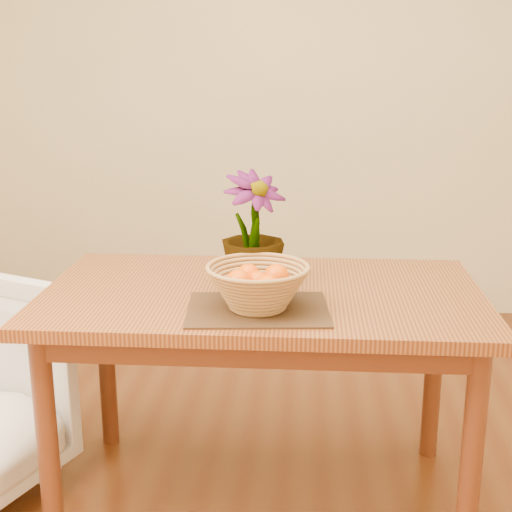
{
  "coord_description": "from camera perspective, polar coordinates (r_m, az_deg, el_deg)",
  "views": [
    {
      "loc": [
        0.13,
        -1.86,
        1.46
      ],
      "look_at": [
        -0.01,
        0.18,
        0.9
      ],
      "focal_mm": 50.0,
      "sensor_mm": 36.0,
      "label": 1
    }
  ],
  "objects": [
    {
      "name": "placemat",
      "position": [
        2.1,
        0.15,
        -4.3
      ],
      "size": [
        0.44,
        0.34,
        0.01
      ],
      "primitive_type": "cube",
      "rotation": [
        0.0,
        0.0,
        0.08
      ],
      "color": "#372414",
      "rests_on": "table"
    },
    {
      "name": "wicker_basket",
      "position": [
        2.08,
        0.15,
        -2.62
      ],
      "size": [
        0.3,
        0.3,
        0.12
      ],
      "color": "#A57E44",
      "rests_on": "placemat"
    },
    {
      "name": "wall_back",
      "position": [
        4.12,
        2.29,
        13.85
      ],
      "size": [
        4.0,
        0.02,
        2.7
      ],
      "primitive_type": "cube",
      "color": "#FBE6BF",
      "rests_on": "floor"
    },
    {
      "name": "orange_pile",
      "position": [
        2.07,
        0.15,
        -1.94
      ],
      "size": [
        0.18,
        0.17,
        0.07
      ],
      "rotation": [
        0.0,
        0.0,
        -0.07
      ],
      "color": "#E75203",
      "rests_on": "wicker_basket"
    },
    {
      "name": "table",
      "position": [
        2.31,
        0.51,
        -4.8
      ],
      "size": [
        1.4,
        0.8,
        0.75
      ],
      "color": "brown",
      "rests_on": "floor"
    },
    {
      "name": "potted_plant",
      "position": [
        2.27,
        -0.26,
        2.06
      ],
      "size": [
        0.29,
        0.29,
        0.37
      ],
      "primitive_type": "imported",
      "rotation": [
        0.0,
        0.0,
        0.68
      ],
      "color": "#174614",
      "rests_on": "table"
    }
  ]
}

